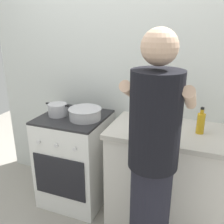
{
  "coord_description": "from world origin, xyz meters",
  "views": [
    {
      "loc": [
        0.77,
        -1.75,
        1.71
      ],
      "look_at": [
        0.05,
        0.12,
        1.0
      ],
      "focal_mm": 39.89,
      "sensor_mm": 36.0,
      "label": 1
    }
  ],
  "objects_px": {
    "oil_bottle": "(201,123)",
    "person": "(152,170)",
    "pot": "(58,110)",
    "utensil_crock": "(151,109)",
    "stove_range": "(76,158)",
    "mixing_bowl": "(85,113)"
  },
  "relations": [
    {
      "from": "mixing_bowl",
      "to": "person",
      "type": "distance_m",
      "value": 0.92
    },
    {
      "from": "mixing_bowl",
      "to": "utensil_crock",
      "type": "xyz_separation_m",
      "value": [
        0.55,
        0.19,
        0.05
      ]
    },
    {
      "from": "utensil_crock",
      "to": "person",
      "type": "bearing_deg",
      "value": -76.04
    },
    {
      "from": "mixing_bowl",
      "to": "person",
      "type": "relative_size",
      "value": 0.18
    },
    {
      "from": "mixing_bowl",
      "to": "stove_range",
      "type": "bearing_deg",
      "value": 169.07
    },
    {
      "from": "oil_bottle",
      "to": "person",
      "type": "bearing_deg",
      "value": -112.49
    },
    {
      "from": "oil_bottle",
      "to": "person",
      "type": "height_order",
      "value": "person"
    },
    {
      "from": "pot",
      "to": "utensil_crock",
      "type": "relative_size",
      "value": 0.73
    },
    {
      "from": "pot",
      "to": "mixing_bowl",
      "type": "bearing_deg",
      "value": 1.86
    },
    {
      "from": "utensil_crock",
      "to": "person",
      "type": "relative_size",
      "value": 0.2
    },
    {
      "from": "pot",
      "to": "utensil_crock",
      "type": "distance_m",
      "value": 0.86
    },
    {
      "from": "stove_range",
      "to": "person",
      "type": "xyz_separation_m",
      "value": [
        0.88,
        -0.57,
        0.41
      ]
    },
    {
      "from": "pot",
      "to": "utensil_crock",
      "type": "xyz_separation_m",
      "value": [
        0.83,
        0.2,
        0.05
      ]
    },
    {
      "from": "pot",
      "to": "mixing_bowl",
      "type": "distance_m",
      "value": 0.28
    },
    {
      "from": "utensil_crock",
      "to": "person",
      "type": "distance_m",
      "value": 0.77
    },
    {
      "from": "person",
      "to": "stove_range",
      "type": "bearing_deg",
      "value": 146.81
    },
    {
      "from": "utensil_crock",
      "to": "oil_bottle",
      "type": "height_order",
      "value": "utensil_crock"
    },
    {
      "from": "stove_range",
      "to": "pot",
      "type": "bearing_deg",
      "value": -165.53
    },
    {
      "from": "stove_range",
      "to": "oil_bottle",
      "type": "relative_size",
      "value": 4.22
    },
    {
      "from": "pot",
      "to": "mixing_bowl",
      "type": "xyz_separation_m",
      "value": [
        0.28,
        0.01,
        -0.0
      ]
    },
    {
      "from": "pot",
      "to": "mixing_bowl",
      "type": "relative_size",
      "value": 0.8
    },
    {
      "from": "pot",
      "to": "stove_range",
      "type": "bearing_deg",
      "value": 14.47
    }
  ]
}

